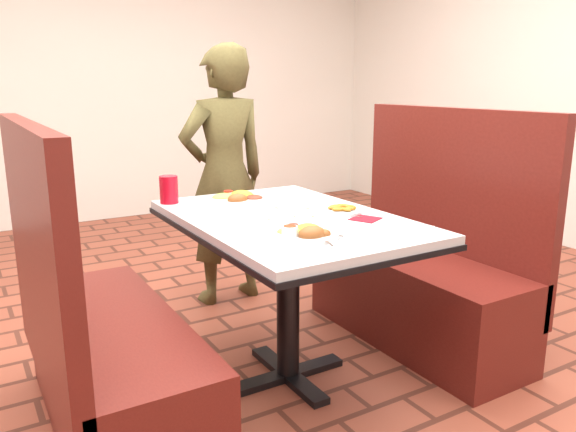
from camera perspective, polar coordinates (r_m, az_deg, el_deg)
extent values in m
plane|color=brown|center=(2.63, 0.00, -16.09)|extent=(7.00, 7.00, 0.00)
cube|color=white|center=(5.59, -19.34, 13.77)|extent=(6.00, 0.04, 2.80)
cube|color=silver|center=(2.36, 0.00, -0.41)|extent=(0.80, 1.20, 0.03)
cube|color=black|center=(2.37, 0.00, -1.06)|extent=(0.81, 1.21, 0.02)
cylinder|color=black|center=(2.48, 0.00, -8.87)|extent=(0.10, 0.10, 0.69)
cube|color=black|center=(2.62, 0.00, -15.80)|extent=(0.55, 0.08, 0.03)
cube|color=black|center=(2.62, 0.00, -15.80)|extent=(0.08, 0.55, 0.03)
cube|color=maroon|center=(2.28, -17.02, -15.27)|extent=(0.45, 1.20, 0.45)
cube|color=maroon|center=(2.06, -23.86, -4.57)|extent=(0.06, 1.20, 0.95)
cube|color=maroon|center=(2.95, 12.71, -8.19)|extent=(0.45, 1.20, 0.45)
cube|color=maroon|center=(2.97, 16.27, 1.30)|extent=(0.06, 1.20, 0.95)
imported|color=brown|center=(3.32, -6.49, 3.99)|extent=(0.57, 0.39, 1.51)
cylinder|color=white|center=(2.05, 1.89, -1.87)|extent=(0.24, 0.24, 0.01)
ellipsoid|color=gold|center=(2.08, 2.05, -0.80)|extent=(0.10, 0.10, 0.04)
ellipsoid|color=#92BD4B|center=(2.05, 0.17, -1.15)|extent=(0.10, 0.08, 0.03)
cylinder|color=red|center=(2.08, 0.54, -0.89)|extent=(0.04, 0.04, 0.01)
ellipsoid|color=#945425|center=(1.99, 2.45, -1.19)|extent=(0.10, 0.08, 0.06)
ellipsoid|color=#945425|center=(2.01, 3.62, -1.44)|extent=(0.06, 0.04, 0.04)
cylinder|color=white|center=(1.99, 0.19, -1.54)|extent=(0.06, 0.06, 0.04)
cylinder|color=maroon|center=(1.99, 0.19, -1.06)|extent=(0.05, 0.05, 0.00)
cylinder|color=white|center=(2.65, -4.99, 1.67)|extent=(0.29, 0.29, 0.02)
ellipsoid|color=gold|center=(2.69, -4.74, 2.60)|extent=(0.12, 0.12, 0.05)
ellipsoid|color=#92BD4B|center=(2.67, -6.53, 2.31)|extent=(0.12, 0.10, 0.04)
cylinder|color=red|center=(2.70, -6.10, 2.51)|extent=(0.04, 0.04, 0.01)
ellipsoid|color=maroon|center=(2.64, -3.50, 2.16)|extent=(0.09, 0.09, 0.03)
ellipsoid|color=#945425|center=(2.59, -5.17, 2.21)|extent=(0.10, 0.07, 0.06)
cylinder|color=white|center=(2.44, 5.69, 0.56)|extent=(0.18, 0.18, 0.01)
cube|color=maroon|center=(2.32, 7.87, -0.28)|extent=(0.14, 0.14, 0.00)
cube|color=silver|center=(2.36, 6.18, 0.09)|extent=(0.06, 0.12, 0.00)
cylinder|color=red|center=(2.66, -12.02, 2.65)|extent=(0.08, 0.08, 0.13)
cube|color=white|center=(2.14, 12.27, -1.53)|extent=(0.24, 0.23, 0.01)
cube|color=silver|center=(2.07, 3.64, -1.64)|extent=(0.06, 0.18, 0.00)
cube|color=silver|center=(1.96, 3.79, -2.51)|extent=(0.05, 0.16, 0.00)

